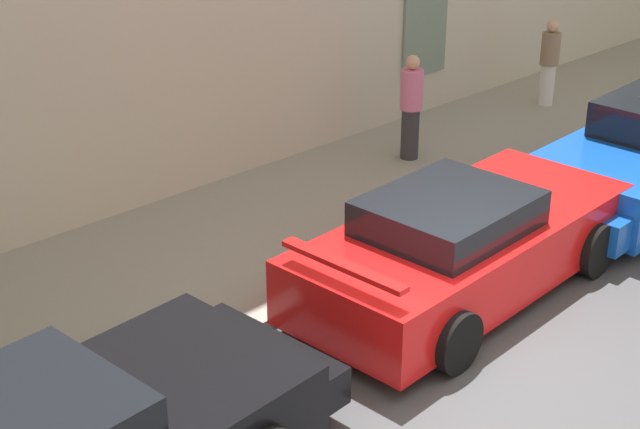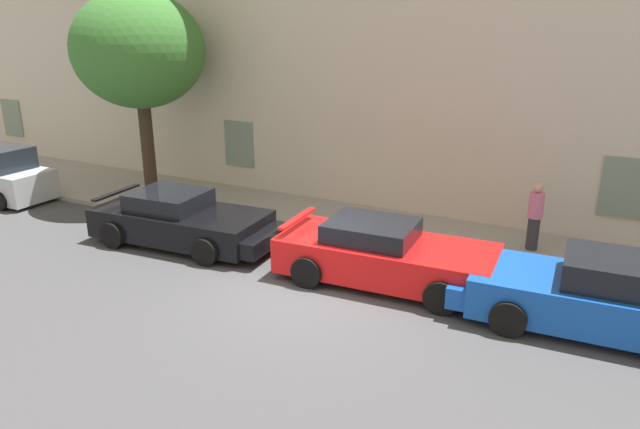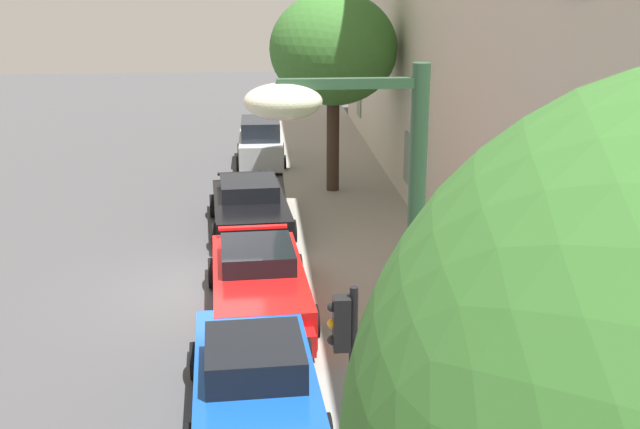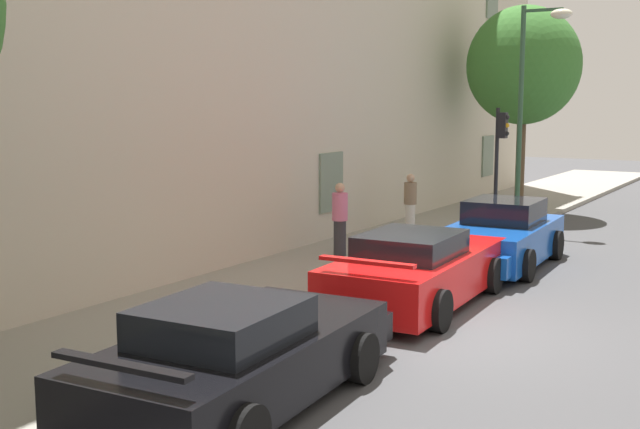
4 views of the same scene
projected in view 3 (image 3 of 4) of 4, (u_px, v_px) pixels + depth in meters
ground_plane at (208, 289)px, 17.95m from camera, size 80.00×80.00×0.00m
sidewalk at (376, 281)px, 18.22m from camera, size 60.00×3.61×0.14m
building_facade at (554, 1)px, 16.65m from camera, size 42.72×4.22×12.59m
sportscar_red_lead at (251, 211)px, 21.75m from camera, size 4.99×2.43×1.34m
sportscar_yellow_flank at (259, 287)px, 16.47m from camera, size 5.20×2.33×1.36m
sportscar_white_middle at (254, 375)px, 12.88m from camera, size 4.70×2.30×1.45m
hatchback_parked at (261, 144)px, 29.22m from camera, size 3.57×1.78×1.70m
tree_midblock at (333, 50)px, 24.22m from camera, size 3.93×3.93×6.22m
traffic_light at (346, 369)px, 9.35m from camera, size 0.22×0.36×3.33m
street_lamp at (364, 302)px, 6.49m from camera, size 0.44×1.42×6.14m
pedestrian_admiring at (433, 313)px, 14.31m from camera, size 0.50×0.50×1.67m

